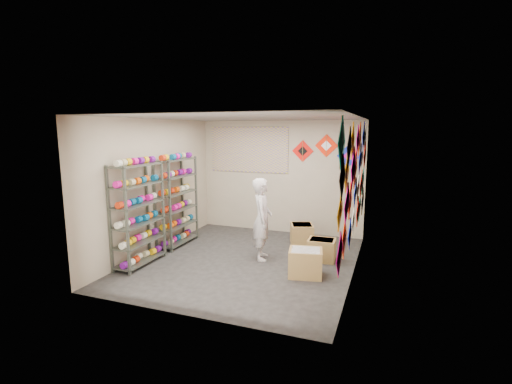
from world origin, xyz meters
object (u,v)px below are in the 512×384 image
at_px(shelf_rack_front, 138,215).
at_px(carton_a, 305,263).
at_px(carton_c, 302,234).
at_px(shelf_rack_back, 177,202).
at_px(carton_b, 322,250).
at_px(shopkeeper, 262,219).

distance_m(shelf_rack_front, carton_a, 3.14).
distance_m(shelf_rack_front, carton_c, 3.47).
bearing_deg(carton_c, shelf_rack_back, -179.01).
relative_size(carton_a, carton_b, 1.10).
bearing_deg(shopkeeper, shelf_rack_back, 67.41).
relative_size(shelf_rack_back, carton_c, 3.68).
height_order(shopkeeper, carton_b, shopkeeper).
distance_m(shopkeeper, carton_b, 1.29).
xyz_separation_m(shelf_rack_front, carton_b, (3.14, 1.39, -0.74)).
bearing_deg(shopkeeper, shelf_rack_front, 101.58).
relative_size(carton_b, carton_c, 0.99).
xyz_separation_m(shelf_rack_back, carton_b, (3.14, 0.09, -0.74)).
bearing_deg(shelf_rack_front, carton_c, 41.40).
relative_size(shopkeeper, carton_c, 3.07).
height_order(shelf_rack_back, carton_a, shelf_rack_back).
distance_m(shopkeeper, carton_a, 1.26).
relative_size(shelf_rack_back, shopkeeper, 1.20).
distance_m(carton_a, carton_b, 0.87).
bearing_deg(carton_b, shelf_rack_back, 179.07).
bearing_deg(shelf_rack_back, carton_b, 1.58).
bearing_deg(shelf_rack_front, shopkeeper, 27.97).
height_order(shelf_rack_front, shopkeeper, shelf_rack_front).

